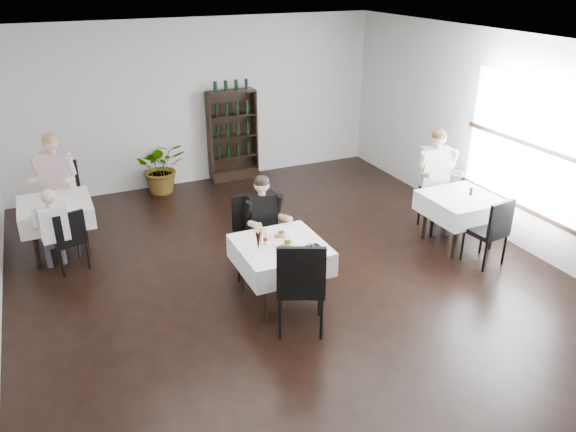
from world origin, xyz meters
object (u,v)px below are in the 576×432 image
Objects in this scene: diner_main at (264,218)px; wine_shelf at (233,136)px; main_table at (280,255)px; potted_tree at (162,167)px.

wine_shelf is at bearing 77.17° from diner_main.
wine_shelf reaches higher than main_table.
wine_shelf is 1.70× the size of main_table.
diner_main reaches higher than potted_tree.
wine_shelf is 3.72m from diner_main.
potted_tree is (-0.52, 4.17, -0.14)m from main_table.
wine_shelf is 1.81× the size of potted_tree.
potted_tree is at bearing 99.68° from diner_main.
diner_main reaches higher than main_table.
potted_tree is (-1.42, -0.14, -0.36)m from wine_shelf.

